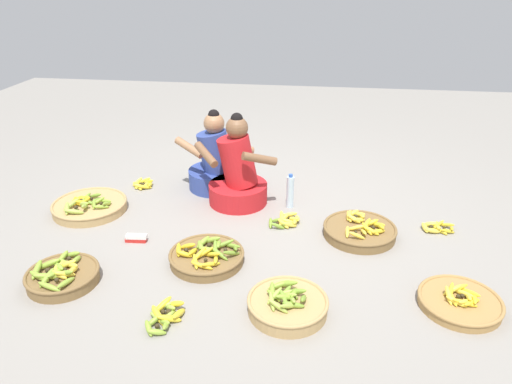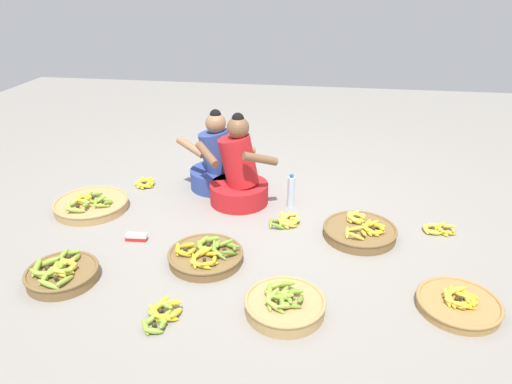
{
  "view_description": "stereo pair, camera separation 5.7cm",
  "coord_description": "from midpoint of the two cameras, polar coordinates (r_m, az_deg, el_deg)",
  "views": [
    {
      "loc": [
        0.45,
        -3.45,
        1.91
      ],
      "look_at": [
        0.0,
        -0.2,
        0.35
      ],
      "focal_mm": 33.23,
      "sensor_mm": 36.0,
      "label": 1
    },
    {
      "loc": [
        0.5,
        -3.45,
        1.91
      ],
      "look_at": [
        0.0,
        -0.2,
        0.35
      ],
      "focal_mm": 33.23,
      "sensor_mm": 36.0,
      "label": 2
    }
  ],
  "objects": [
    {
      "name": "vendor_woman_behind",
      "position": [
        4.48,
        -5.25,
        3.41
      ],
      "size": [
        0.74,
        0.52,
        0.76
      ],
      "color": "#334793",
      "rests_on": "ground"
    },
    {
      "name": "loose_bananas_near_bicycle",
      "position": [
        3.9,
        3.24,
        -3.46
      ],
      "size": [
        0.26,
        0.27,
        0.09
      ],
      "color": "yellow",
      "rests_on": "ground"
    },
    {
      "name": "banana_basket_mid_left",
      "position": [
        3.46,
        -22.75,
        -9.24
      ],
      "size": [
        0.48,
        0.48,
        0.16
      ],
      "color": "brown",
      "rests_on": "ground"
    },
    {
      "name": "ground_plane",
      "position": [
        3.97,
        -0.02,
        -3.33
      ],
      "size": [
        10.0,
        10.0,
        0.0
      ],
      "primitive_type": "plane",
      "color": "gray"
    },
    {
      "name": "banana_basket_front_right",
      "position": [
        4.34,
        -19.77,
        -1.57
      ],
      "size": [
        0.63,
        0.63,
        0.16
      ],
      "color": "tan",
      "rests_on": "ground"
    },
    {
      "name": "loose_bananas_front_left",
      "position": [
        4.06,
        20.6,
        -4.03
      ],
      "size": [
        0.28,
        0.19,
        0.08
      ],
      "color": "yellow",
      "rests_on": "ground"
    },
    {
      "name": "packet_carton_stack",
      "position": [
        3.77,
        -14.63,
        -5.39
      ],
      "size": [
        0.17,
        0.06,
        0.06
      ],
      "color": "red",
      "rests_on": "ground"
    },
    {
      "name": "loose_bananas_near_vendor",
      "position": [
        4.69,
        -13.85,
        0.94
      ],
      "size": [
        0.23,
        0.21,
        0.09
      ],
      "color": "yellow",
      "rests_on": "ground"
    },
    {
      "name": "banana_basket_front_center",
      "position": [
        3.25,
        22.87,
        -12.04
      ],
      "size": [
        0.51,
        0.51,
        0.13
      ],
      "color": "#A87F47",
      "rests_on": "ground"
    },
    {
      "name": "loose_bananas_back_right",
      "position": [
        2.98,
        -11.55,
        -14.31
      ],
      "size": [
        0.23,
        0.33,
        0.1
      ],
      "color": "yellow",
      "rests_on": "ground"
    },
    {
      "name": "water_bottle",
      "position": [
        4.13,
        3.74,
        0.04
      ],
      "size": [
        0.06,
        0.06,
        0.31
      ],
      "color": "silver",
      "rests_on": "ground"
    },
    {
      "name": "banana_basket_back_center",
      "position": [
        3.8,
        11.97,
        -4.5
      ],
      "size": [
        0.57,
        0.57,
        0.15
      ],
      "color": "brown",
      "rests_on": "ground"
    },
    {
      "name": "vendor_woman_front",
      "position": [
        4.15,
        -2.62,
        2.05
      ],
      "size": [
        0.74,
        0.52,
        0.82
      ],
      "color": "red",
      "rests_on": "ground"
    },
    {
      "name": "banana_basket_mid_right",
      "position": [
        3.42,
        -6.4,
        -7.65
      ],
      "size": [
        0.54,
        0.54,
        0.15
      ],
      "color": "brown",
      "rests_on": "ground"
    },
    {
      "name": "banana_basket_back_left",
      "position": [
        2.96,
        3.24,
        -13.3
      ],
      "size": [
        0.5,
        0.5,
        0.17
      ],
      "color": "tan",
      "rests_on": "ground"
    }
  ]
}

